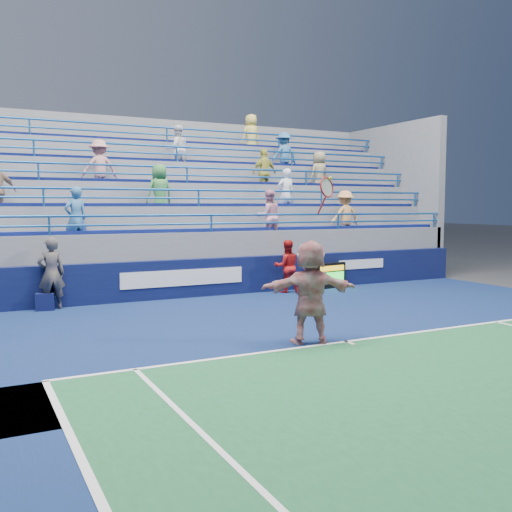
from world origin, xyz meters
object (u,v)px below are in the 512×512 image
judge_chair (45,300)px  line_judge (51,274)px  ball_girl (287,266)px  tennis_player (310,292)px  serve_speed_board (331,276)px

judge_chair → line_judge: 0.69m
ball_girl → judge_chair: bearing=12.7°
tennis_player → ball_girl: (2.82, 5.75, -0.20)m
tennis_player → judge_chair: bearing=124.1°
ball_girl → tennis_player: bearing=78.4°
serve_speed_board → line_judge: bearing=179.2°
serve_speed_board → tennis_player: bearing=-127.5°
judge_chair → line_judge: line_judge is taller
tennis_player → line_judge: bearing=123.1°
judge_chair → tennis_player: (4.05, -5.97, 0.74)m
serve_speed_board → judge_chair: bearing=179.1°
serve_speed_board → line_judge: size_ratio=0.65×
judge_chair → tennis_player: size_ratio=0.25×
judge_chair → ball_girl: bearing=-1.9°
tennis_player → line_judge: tennis_player is taller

